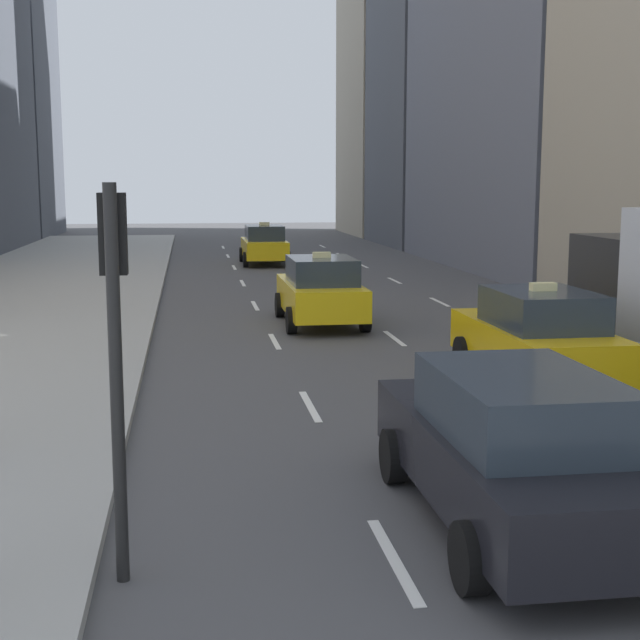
# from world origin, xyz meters

# --- Properties ---
(sidewalk_left) EXTENTS (8.00, 66.00, 0.15)m
(sidewalk_left) POSITION_xyz_m (-7.00, 27.00, 0.07)
(sidewalk_left) COLOR #9E9E99
(sidewalk_left) RESTS_ON ground
(lane_markings) EXTENTS (5.72, 56.00, 0.01)m
(lane_markings) POSITION_xyz_m (2.60, 23.00, 0.01)
(lane_markings) COLOR white
(lane_markings) RESTS_ON ground
(taxi_lead) EXTENTS (2.02, 4.40, 1.87)m
(taxi_lead) POSITION_xyz_m (1.20, 22.28, 0.88)
(taxi_lead) COLOR yellow
(taxi_lead) RESTS_ON ground
(taxi_second) EXTENTS (2.02, 4.40, 1.87)m
(taxi_second) POSITION_xyz_m (1.20, 39.29, 0.88)
(taxi_second) COLOR yellow
(taxi_second) RESTS_ON ground
(taxi_third) EXTENTS (2.02, 4.40, 1.87)m
(taxi_third) POSITION_xyz_m (4.00, 14.93, 0.88)
(taxi_third) COLOR yellow
(taxi_third) RESTS_ON ground
(sedan_black_near) EXTENTS (2.02, 4.81, 1.71)m
(sedan_black_near) POSITION_xyz_m (1.20, 8.63, 0.87)
(sedan_black_near) COLOR black
(sedan_black_near) RESTS_ON ground
(traffic_light_pole) EXTENTS (0.24, 0.42, 3.60)m
(traffic_light_pole) POSITION_xyz_m (-2.75, 8.02, 2.41)
(traffic_light_pole) COLOR black
(traffic_light_pole) RESTS_ON ground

